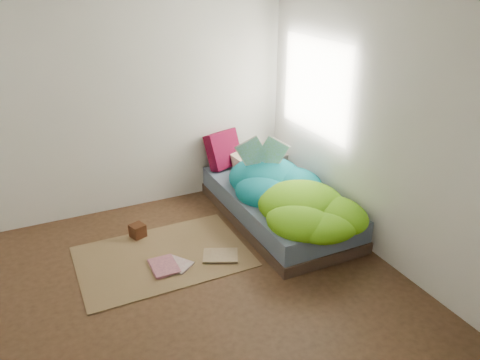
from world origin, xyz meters
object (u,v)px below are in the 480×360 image
bed (278,206)px  open_book (263,144)px  pillow_magenta (223,150)px  floor_book_a (169,270)px  wooden_box (138,231)px  floor_book_b (151,270)px

bed → open_book: size_ratio=4.30×
pillow_magenta → floor_book_a: pillow_magenta is taller
bed → floor_book_a: size_ratio=6.93×
wooden_box → floor_book_b: (-0.04, -0.65, -0.05)m
floor_book_a → bed: bearing=-18.1°
bed → pillow_magenta: (-0.24, 0.91, 0.39)m
open_book → floor_book_a: 1.69m
open_book → floor_book_b: bearing=-134.5°
open_book → floor_book_a: open_book is taller
wooden_box → bed: bearing=-11.0°
wooden_box → pillow_magenta: bearing=26.4°
floor_book_a → floor_book_b: 0.16m
open_book → wooden_box: size_ratio=3.40×
wooden_box → floor_book_a: 0.73m
wooden_box → floor_book_b: 0.66m
open_book → wooden_box: (-1.43, 0.04, -0.74)m
wooden_box → floor_book_a: wooden_box is taller
wooden_box → floor_book_a: (0.10, -0.73, -0.06)m
pillow_magenta → floor_book_b: size_ratio=1.37×
bed → pillow_magenta: size_ratio=4.59×
open_book → wooden_box: 1.61m
bed → floor_book_b: 1.59m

